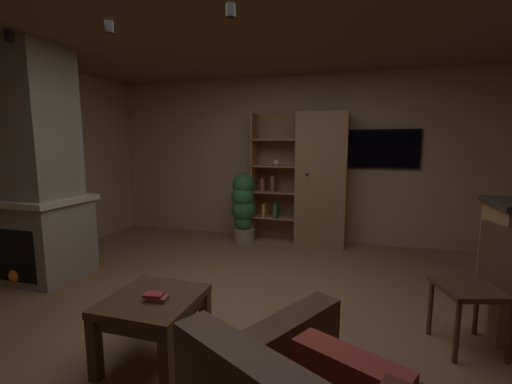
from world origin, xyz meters
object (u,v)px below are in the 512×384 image
Objects in this scene: table_book_0 at (158,299)px; table_book_1 at (154,295)px; dining_chair at (482,279)px; potted_floor_plant at (243,206)px; stone_fireplace at (36,177)px; wall_mounted_tv at (383,149)px; coffee_table at (153,310)px; bookshelf_cabinet at (315,181)px.

table_book_1 is at bearing -164.50° from table_book_0.
potted_floor_plant is (-2.52, 2.09, 0.04)m from dining_chair.
dining_chair is at bearing -2.40° from stone_fireplace.
table_book_0 is at bearing -158.06° from dining_chair.
stone_fireplace is 20.84× the size of table_book_1.
potted_floor_plant is 2.19m from wall_mounted_tv.
table_book_0 is 0.12× the size of wall_mounted_tv.
table_book_1 is 2.31m from dining_chair.
coffee_table is at bearing 129.49° from table_book_1.
stone_fireplace is 2.44m from table_book_1.
potted_floor_plant is at bearing 140.30° from dining_chair.
stone_fireplace is 2.38× the size of potted_floor_plant.
dining_chair reaches higher than table_book_0.
bookshelf_cabinet is at bearing 78.10° from table_book_1.
dining_chair is at bearing -39.70° from potted_floor_plant.
coffee_table is at bearing 149.99° from table_book_0.
bookshelf_cabinet is 2.11× the size of dining_chair.
table_book_1 is (2.11, -1.04, -0.62)m from stone_fireplace.
bookshelf_cabinet is 1.06m from wall_mounted_tv.
table_book_1 is at bearing -82.85° from potted_floor_plant.
table_book_1 is 0.12× the size of wall_mounted_tv.
stone_fireplace is 4.04× the size of coffee_table.
stone_fireplace is at bearing -132.36° from potted_floor_plant.
stone_fireplace reaches higher than bookshelf_cabinet.
dining_chair is (4.26, -0.18, -0.60)m from stone_fireplace.
bookshelf_cabinet is at bearing 77.22° from coffee_table.
table_book_0 is at bearing -82.27° from potted_floor_plant.
table_book_1 is 3.84m from wall_mounted_tv.
coffee_table is at bearing -159.61° from dining_chair.
table_book_1 reaches higher than table_book_0.
coffee_table is 0.15m from table_book_1.
stone_fireplace reaches higher than coffee_table.
table_book_0 is 0.13× the size of dining_chair.
table_book_0 is at bearing -25.70° from stone_fireplace.
wall_mounted_tv is at bearing 64.98° from table_book_0.
bookshelf_cabinet is at bearing 11.44° from potted_floor_plant.
coffee_table is 5.15× the size of table_book_1.
dining_chair is at bearing -57.22° from bookshelf_cabinet.
wall_mounted_tv reaches higher than table_book_1.
wall_mounted_tv is at bearing 102.31° from dining_chair.
table_book_0 is at bearing -115.02° from wall_mounted_tv.
table_book_0 is at bearing -30.01° from coffee_table.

